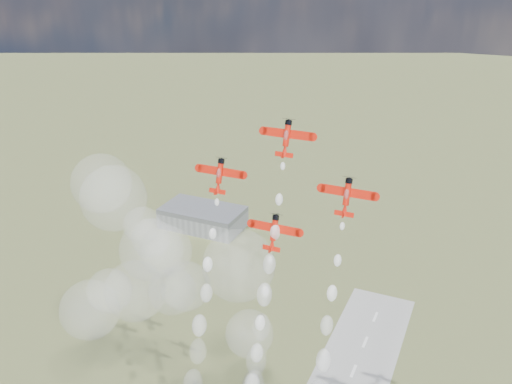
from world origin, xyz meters
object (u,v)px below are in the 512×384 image
object	(u,v)px
plane_lead	(287,137)
plane_left	(220,175)
plane_slot	(274,232)
hangar	(203,217)
plane_right	(347,196)

from	to	relation	value
plane_lead	plane_left	bearing A→B (deg)	-167.54
plane_slot	plane_left	bearing A→B (deg)	167.54
hangar	plane_slot	distance (m)	218.38
plane_right	plane_lead	bearing A→B (deg)	167.54
plane_right	hangar	bearing A→B (deg)	128.92
plane_lead	plane_slot	xyz separation A→B (m)	(0.00, -6.80, -20.45)
plane_lead	plane_slot	distance (m)	21.55
plane_right	plane_slot	world-z (taller)	plane_right
plane_lead	hangar	bearing A→B (deg)	126.01
plane_left	plane_right	size ratio (longest dim) A/B	1.00
hangar	plane_slot	size ratio (longest dim) A/B	4.19
hangar	plane_left	bearing A→B (deg)	-58.41
plane_lead	plane_right	distance (m)	18.79
plane_left	plane_slot	xyz separation A→B (m)	(15.39, -3.40, -10.22)
hangar	plane_lead	bearing A→B (deg)	-53.99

